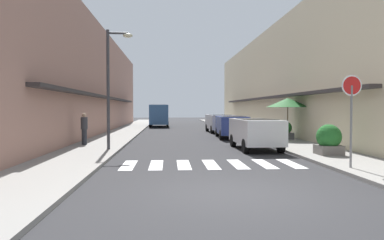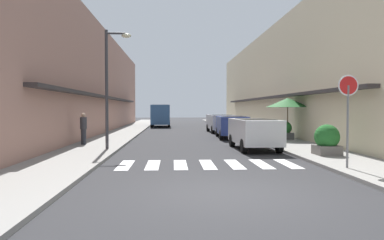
{
  "view_description": "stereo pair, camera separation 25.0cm",
  "coord_description": "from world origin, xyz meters",
  "px_view_note": "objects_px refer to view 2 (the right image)",
  "views": [
    {
      "loc": [
        -1.47,
        -8.07,
        1.96
      ],
      "look_at": [
        0.05,
        14.99,
        1.21
      ],
      "focal_mm": 33.24,
      "sensor_mm": 36.0,
      "label": 1
    },
    {
      "loc": [
        -1.22,
        -8.09,
        1.96
      ],
      "look_at": [
        0.05,
        14.99,
        1.21
      ],
      "focal_mm": 33.24,
      "sensor_mm": 36.0,
      "label": 2
    }
  ],
  "objects_px": {
    "cafe_umbrella": "(288,103)",
    "delivery_van": "(161,114)",
    "street_lamp": "(111,76)",
    "planter_midblock": "(285,131)",
    "parked_car_near": "(254,130)",
    "parked_car_mid": "(231,124)",
    "planter_corner": "(327,140)",
    "pedestrian_walking_near": "(84,128)",
    "parked_car_far": "(220,121)",
    "round_street_sign": "(348,97)"
  },
  "relations": [
    {
      "from": "parked_car_far",
      "to": "pedestrian_walking_near",
      "type": "distance_m",
      "value": 13.33
    },
    {
      "from": "parked_car_mid",
      "to": "cafe_umbrella",
      "type": "distance_m",
      "value": 4.04
    },
    {
      "from": "parked_car_mid",
      "to": "planter_midblock",
      "type": "relative_size",
      "value": 4.02
    },
    {
      "from": "parked_car_near",
      "to": "pedestrian_walking_near",
      "type": "distance_m",
      "value": 8.62
    },
    {
      "from": "parked_car_mid",
      "to": "delivery_van",
      "type": "xyz_separation_m",
      "value": [
        -5.16,
        15.39,
        0.48
      ]
    },
    {
      "from": "delivery_van",
      "to": "cafe_umbrella",
      "type": "distance_m",
      "value": 19.54
    },
    {
      "from": "pedestrian_walking_near",
      "to": "cafe_umbrella",
      "type": "bearing_deg",
      "value": 38.73
    },
    {
      "from": "street_lamp",
      "to": "cafe_umbrella",
      "type": "relative_size",
      "value": 2.11
    },
    {
      "from": "parked_car_near",
      "to": "parked_car_mid",
      "type": "bearing_deg",
      "value": 90.0
    },
    {
      "from": "parked_car_near",
      "to": "delivery_van",
      "type": "distance_m",
      "value": 22.51
    },
    {
      "from": "planter_midblock",
      "to": "parked_car_near",
      "type": "bearing_deg",
      "value": -123.59
    },
    {
      "from": "parked_car_mid",
      "to": "street_lamp",
      "type": "bearing_deg",
      "value": -134.53
    },
    {
      "from": "street_lamp",
      "to": "planter_midblock",
      "type": "relative_size",
      "value": 4.99
    },
    {
      "from": "parked_car_far",
      "to": "cafe_umbrella",
      "type": "xyz_separation_m",
      "value": [
        2.99,
        -7.95,
        1.39
      ]
    },
    {
      "from": "street_lamp",
      "to": "pedestrian_walking_near",
      "type": "xyz_separation_m",
      "value": [
        -1.76,
        2.07,
        -2.45
      ]
    },
    {
      "from": "pedestrian_walking_near",
      "to": "parked_car_far",
      "type": "bearing_deg",
      "value": 77.73
    },
    {
      "from": "parked_car_mid",
      "to": "parked_car_far",
      "type": "relative_size",
      "value": 1.03
    },
    {
      "from": "street_lamp",
      "to": "cafe_umbrella",
      "type": "distance_m",
      "value": 10.69
    },
    {
      "from": "delivery_van",
      "to": "planter_midblock",
      "type": "bearing_deg",
      "value": -65.38
    },
    {
      "from": "planter_midblock",
      "to": "pedestrian_walking_near",
      "type": "distance_m",
      "value": 11.61
    },
    {
      "from": "planter_corner",
      "to": "planter_midblock",
      "type": "relative_size",
      "value": 1.12
    },
    {
      "from": "parked_car_far",
      "to": "cafe_umbrella",
      "type": "bearing_deg",
      "value": -69.42
    },
    {
      "from": "planter_corner",
      "to": "cafe_umbrella",
      "type": "bearing_deg",
      "value": 84.21
    },
    {
      "from": "planter_midblock",
      "to": "cafe_umbrella",
      "type": "bearing_deg",
      "value": -61.68
    },
    {
      "from": "street_lamp",
      "to": "planter_corner",
      "type": "relative_size",
      "value": 4.45
    },
    {
      "from": "parked_car_far",
      "to": "round_street_sign",
      "type": "xyz_separation_m",
      "value": [
        1.54,
        -18.08,
        1.41
      ]
    },
    {
      "from": "cafe_umbrella",
      "to": "planter_midblock",
      "type": "distance_m",
      "value": 1.69
    },
    {
      "from": "parked_car_far",
      "to": "pedestrian_walking_near",
      "type": "height_order",
      "value": "pedestrian_walking_near"
    },
    {
      "from": "round_street_sign",
      "to": "planter_corner",
      "type": "distance_m",
      "value": 3.58
    },
    {
      "from": "parked_car_near",
      "to": "street_lamp",
      "type": "height_order",
      "value": "street_lamp"
    },
    {
      "from": "parked_car_near",
      "to": "planter_corner",
      "type": "bearing_deg",
      "value": -51.53
    },
    {
      "from": "parked_car_far",
      "to": "delivery_van",
      "type": "relative_size",
      "value": 0.78
    },
    {
      "from": "cafe_umbrella",
      "to": "pedestrian_walking_near",
      "type": "bearing_deg",
      "value": -168.26
    },
    {
      "from": "round_street_sign",
      "to": "pedestrian_walking_near",
      "type": "height_order",
      "value": "round_street_sign"
    },
    {
      "from": "parked_car_far",
      "to": "round_street_sign",
      "type": "height_order",
      "value": "round_street_sign"
    },
    {
      "from": "parked_car_far",
      "to": "parked_car_mid",
      "type": "bearing_deg",
      "value": -90.0
    },
    {
      "from": "planter_corner",
      "to": "street_lamp",
      "type": "bearing_deg",
      "value": 163.92
    },
    {
      "from": "parked_car_mid",
      "to": "planter_midblock",
      "type": "distance_m",
      "value": 3.62
    },
    {
      "from": "cafe_umbrella",
      "to": "delivery_van",
      "type": "bearing_deg",
      "value": 114.66
    },
    {
      "from": "round_street_sign",
      "to": "street_lamp",
      "type": "distance_m",
      "value": 10.05
    },
    {
      "from": "parked_car_far",
      "to": "planter_corner",
      "type": "distance_m",
      "value": 15.15
    },
    {
      "from": "delivery_van",
      "to": "cafe_umbrella",
      "type": "bearing_deg",
      "value": -65.34
    },
    {
      "from": "parked_car_mid",
      "to": "pedestrian_walking_near",
      "type": "relative_size",
      "value": 2.7
    },
    {
      "from": "street_lamp",
      "to": "cafe_umbrella",
      "type": "xyz_separation_m",
      "value": [
        9.66,
        4.45,
        -1.11
      ]
    },
    {
      "from": "round_street_sign",
      "to": "street_lamp",
      "type": "xyz_separation_m",
      "value": [
        -8.22,
        5.68,
        1.09
      ]
    },
    {
      "from": "planter_corner",
      "to": "parked_car_far",
      "type": "bearing_deg",
      "value": 98.63
    },
    {
      "from": "parked_car_mid",
      "to": "pedestrian_walking_near",
      "type": "distance_m",
      "value": 9.66
    },
    {
      "from": "street_lamp",
      "to": "planter_midblock",
      "type": "distance_m",
      "value": 10.99
    },
    {
      "from": "parked_car_near",
      "to": "round_street_sign",
      "type": "bearing_deg",
      "value": -75.51
    },
    {
      "from": "street_lamp",
      "to": "pedestrian_walking_near",
      "type": "height_order",
      "value": "street_lamp"
    }
  ]
}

